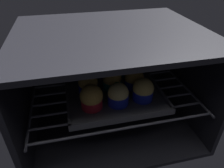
% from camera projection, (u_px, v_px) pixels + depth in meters
% --- Properties ---
extents(oven_cavity, '(0.59, 0.47, 0.37)m').
position_uv_depth(oven_cavity, '(109.00, 77.00, 0.75)').
color(oven_cavity, black).
rests_on(oven_cavity, ground).
extents(oven_rack, '(0.55, 0.42, 0.01)m').
position_uv_depth(oven_rack, '(111.00, 91.00, 0.74)').
color(oven_rack, '#51515B').
rests_on(oven_rack, oven_cavity).
extents(baking_tray, '(0.32, 0.32, 0.02)m').
position_uv_depth(baking_tray, '(112.00, 90.00, 0.72)').
color(baking_tray, '#4C4C51').
rests_on(baking_tray, oven_rack).
extents(muffin_row0_col0, '(0.07, 0.07, 0.08)m').
position_uv_depth(muffin_row0_col0, '(91.00, 98.00, 0.62)').
color(muffin_row0_col0, red).
rests_on(muffin_row0_col0, baking_tray).
extents(muffin_row0_col1, '(0.07, 0.07, 0.07)m').
position_uv_depth(muffin_row0_col1, '(117.00, 95.00, 0.63)').
color(muffin_row0_col1, '#1928B7').
rests_on(muffin_row0_col1, baking_tray).
extents(muffin_row0_col2, '(0.07, 0.07, 0.07)m').
position_uv_depth(muffin_row0_col2, '(143.00, 90.00, 0.65)').
color(muffin_row0_col2, '#1928B7').
rests_on(muffin_row0_col2, baking_tray).
extents(muffin_row1_col0, '(0.07, 0.07, 0.07)m').
position_uv_depth(muffin_row1_col0, '(88.00, 84.00, 0.68)').
color(muffin_row1_col0, '#1928B7').
rests_on(muffin_row1_col0, baking_tray).
extents(muffin_row1_col1, '(0.07, 0.07, 0.08)m').
position_uv_depth(muffin_row1_col1, '(113.00, 80.00, 0.70)').
color(muffin_row1_col1, '#0C8C84').
rests_on(muffin_row1_col1, baking_tray).
extents(muffin_row1_col2, '(0.07, 0.07, 0.07)m').
position_uv_depth(muffin_row1_col2, '(134.00, 79.00, 0.71)').
color(muffin_row1_col2, '#1928B7').
rests_on(muffin_row1_col2, baking_tray).
extents(muffin_row2_col0, '(0.07, 0.07, 0.08)m').
position_uv_depth(muffin_row2_col0, '(85.00, 72.00, 0.75)').
color(muffin_row2_col0, '#0C8C84').
rests_on(muffin_row2_col0, baking_tray).
extents(muffin_row2_col1, '(0.07, 0.07, 0.08)m').
position_uv_depth(muffin_row2_col1, '(106.00, 69.00, 0.76)').
color(muffin_row2_col1, '#7A238C').
rests_on(muffin_row2_col1, baking_tray).
extents(muffin_row2_col2, '(0.07, 0.07, 0.08)m').
position_uv_depth(muffin_row2_col2, '(128.00, 67.00, 0.78)').
color(muffin_row2_col2, '#0C8C84').
rests_on(muffin_row2_col2, baking_tray).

